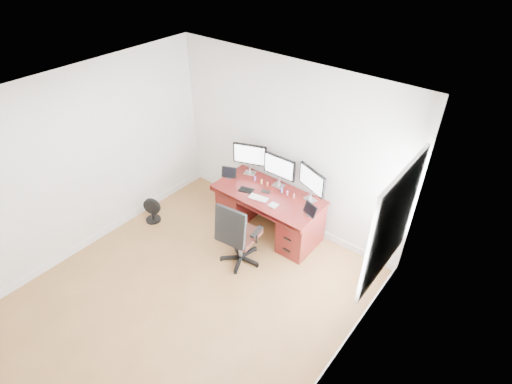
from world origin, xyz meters
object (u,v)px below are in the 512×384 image
Objects in this scene: office_chair at (238,244)px; keyboard at (258,198)px; floor_fan at (152,211)px; monitor_center at (279,168)px; desk at (269,210)px.

office_chair is 3.75× the size of keyboard.
floor_fan is (-1.75, -0.17, -0.15)m from office_chair.
monitor_center is 0.56m from keyboard.
office_chair is 1.76m from floor_fan.
monitor_center is (0.00, 0.24, 0.68)m from desk.
office_chair is 1.97× the size of monitor_center.
office_chair is 2.53× the size of floor_fan.
desk reaches higher than floor_fan.
keyboard reaches higher than desk.
monitor_center reaches higher than desk.
desk is 1.96m from floor_fan.
office_chair is (0.08, -0.85, -0.04)m from desk.
desk is 0.42m from keyboard.
office_chair is 0.76m from keyboard.
office_chair reaches higher than floor_fan.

